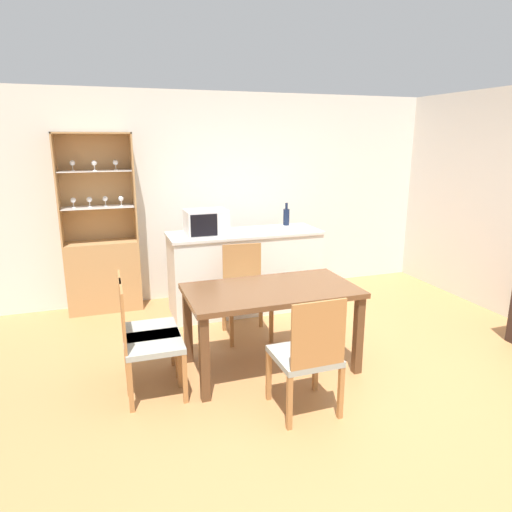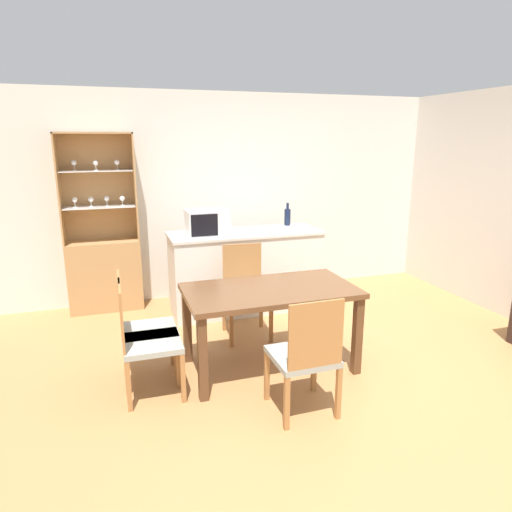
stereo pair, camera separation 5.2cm
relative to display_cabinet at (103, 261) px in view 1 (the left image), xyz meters
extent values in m
plane|color=#B27A47|center=(1.79, -2.44, -0.59)|extent=(18.00, 18.00, 0.00)
cube|color=silver|center=(1.79, 0.19, 0.68)|extent=(6.80, 0.06, 2.55)
cube|color=silver|center=(1.58, -0.54, -0.13)|extent=(1.74, 0.60, 0.92)
cube|color=beige|center=(1.58, -0.54, 0.34)|extent=(1.77, 0.63, 0.03)
cube|color=tan|center=(0.00, -0.01, -0.18)|extent=(0.83, 0.34, 0.83)
cube|color=tan|center=(0.00, 0.15, 0.85)|extent=(0.83, 0.02, 1.23)
cube|color=tan|center=(-0.41, -0.01, 0.85)|extent=(0.02, 0.34, 1.23)
cube|color=tan|center=(0.41, -0.01, 0.85)|extent=(0.02, 0.34, 1.23)
cube|color=tan|center=(0.00, -0.01, 1.46)|extent=(0.83, 0.34, 0.02)
cube|color=white|center=(0.00, -0.01, 0.64)|extent=(0.78, 0.29, 0.01)
cube|color=white|center=(0.00, -0.01, 1.05)|extent=(0.78, 0.29, 0.01)
cylinder|color=white|center=(-0.26, 0.00, 0.65)|extent=(0.04, 0.04, 0.01)
cylinder|color=white|center=(-0.26, 0.00, 0.68)|extent=(0.01, 0.01, 0.06)
sphere|color=white|center=(-0.26, 0.00, 0.73)|extent=(0.06, 0.06, 0.06)
cylinder|color=white|center=(-0.23, 0.03, 1.06)|extent=(0.04, 0.04, 0.01)
cylinder|color=white|center=(-0.23, 0.03, 1.09)|extent=(0.01, 0.01, 0.06)
sphere|color=white|center=(-0.23, 0.03, 1.14)|extent=(0.06, 0.06, 0.06)
cylinder|color=white|center=(-0.09, -0.01, 0.65)|extent=(0.04, 0.04, 0.01)
cylinder|color=white|center=(-0.09, -0.01, 0.68)|extent=(0.01, 0.01, 0.06)
sphere|color=white|center=(-0.09, -0.01, 0.73)|extent=(0.06, 0.06, 0.06)
cylinder|color=white|center=(0.00, -0.04, 1.06)|extent=(0.04, 0.04, 0.01)
cylinder|color=white|center=(0.00, -0.04, 1.09)|extent=(0.01, 0.01, 0.06)
sphere|color=white|center=(0.00, -0.04, 1.14)|extent=(0.06, 0.06, 0.06)
cylinder|color=white|center=(0.09, 0.01, 0.65)|extent=(0.04, 0.04, 0.01)
cylinder|color=white|center=(0.09, 0.01, 0.68)|extent=(0.01, 0.01, 0.06)
sphere|color=white|center=(0.09, 0.01, 0.73)|extent=(0.06, 0.06, 0.06)
cylinder|color=white|center=(0.23, 0.01, 1.06)|extent=(0.04, 0.04, 0.01)
cylinder|color=white|center=(0.23, 0.01, 1.09)|extent=(0.01, 0.01, 0.06)
sphere|color=white|center=(0.23, 0.01, 1.14)|extent=(0.06, 0.06, 0.06)
cylinder|color=white|center=(0.26, -0.03, 0.65)|extent=(0.04, 0.04, 0.01)
cylinder|color=white|center=(0.26, -0.03, 0.68)|extent=(0.01, 0.01, 0.06)
sphere|color=white|center=(0.26, -0.03, 0.73)|extent=(0.06, 0.06, 0.06)
cube|color=brown|center=(1.36, -1.99, 0.13)|extent=(1.47, 0.80, 0.04)
cube|color=brown|center=(0.69, -2.33, -0.24)|extent=(0.07, 0.07, 0.70)
cube|color=brown|center=(2.04, -2.33, -0.24)|extent=(0.07, 0.07, 0.70)
cube|color=brown|center=(0.69, -1.65, -0.24)|extent=(0.07, 0.07, 0.70)
cube|color=brown|center=(2.04, -1.65, -0.24)|extent=(0.07, 0.07, 0.70)
cube|color=#999E93|center=(1.36, -2.68, -0.16)|extent=(0.45, 0.45, 0.05)
cube|color=#A8703D|center=(1.36, -2.89, 0.10)|extent=(0.41, 0.02, 0.48)
cube|color=#A8703D|center=(1.16, -2.48, -0.39)|extent=(0.04, 0.04, 0.41)
cube|color=#A8703D|center=(1.56, -2.48, -0.39)|extent=(0.04, 0.04, 0.41)
cube|color=#A8703D|center=(1.16, -2.88, -0.39)|extent=(0.04, 0.04, 0.41)
cube|color=#A8703D|center=(1.57, -2.88, -0.39)|extent=(0.04, 0.04, 0.41)
cube|color=#999E93|center=(1.36, -1.29, -0.16)|extent=(0.48, 0.48, 0.05)
cube|color=#A8703D|center=(1.38, -1.08, 0.10)|extent=(0.41, 0.05, 0.48)
cube|color=#A8703D|center=(1.55, -1.51, -0.39)|extent=(0.04, 0.04, 0.41)
cube|color=#A8703D|center=(1.14, -1.48, -0.39)|extent=(0.04, 0.04, 0.41)
cube|color=#A8703D|center=(1.58, -1.11, -0.39)|extent=(0.04, 0.04, 0.41)
cube|color=#A8703D|center=(1.18, -1.08, -0.39)|extent=(0.04, 0.04, 0.41)
cube|color=#999E93|center=(0.33, -2.11, -0.16)|extent=(0.45, 0.45, 0.05)
cube|color=#A8703D|center=(0.12, -2.10, 0.10)|extent=(0.02, 0.41, 0.48)
cube|color=#A8703D|center=(0.54, -1.91, -0.39)|extent=(0.04, 0.04, 0.41)
cube|color=#A8703D|center=(0.53, -2.31, -0.39)|extent=(0.04, 0.04, 0.41)
cube|color=#A8703D|center=(0.14, -1.90, -0.39)|extent=(0.04, 0.04, 0.41)
cube|color=#A8703D|center=(0.13, -2.31, -0.39)|extent=(0.04, 0.04, 0.41)
cube|color=#999E93|center=(0.33, -1.87, -0.16)|extent=(0.45, 0.45, 0.05)
cube|color=#A8703D|center=(0.12, -1.86, 0.10)|extent=(0.03, 0.41, 0.48)
cube|color=#A8703D|center=(0.54, -1.67, -0.39)|extent=(0.04, 0.04, 0.41)
cube|color=#A8703D|center=(0.53, -2.07, -0.39)|extent=(0.04, 0.04, 0.41)
cube|color=#A8703D|center=(0.14, -1.66, -0.39)|extent=(0.04, 0.04, 0.41)
cube|color=#A8703D|center=(0.13, -2.06, -0.39)|extent=(0.04, 0.04, 0.41)
cube|color=silver|center=(1.13, -0.56, 0.49)|extent=(0.46, 0.34, 0.28)
cube|color=black|center=(1.06, -0.73, 0.49)|extent=(0.29, 0.01, 0.24)
cylinder|color=#141E38|center=(2.20, -0.31, 0.46)|extent=(0.08, 0.08, 0.20)
cylinder|color=#141E38|center=(2.20, -0.31, 0.60)|extent=(0.03, 0.03, 0.08)
camera|label=1|loc=(0.03, -5.47, 1.40)|focal=32.00mm
camera|label=2|loc=(0.08, -5.49, 1.40)|focal=32.00mm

